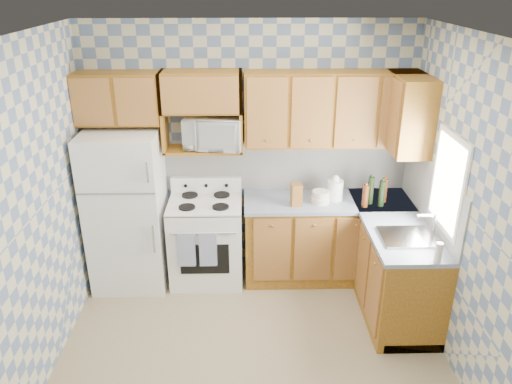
# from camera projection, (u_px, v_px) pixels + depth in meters

# --- Properties ---
(floor) EXTENTS (3.40, 3.40, 0.00)m
(floor) POSITION_uv_depth(u_px,v_px,m) (252.00, 356.00, 4.39)
(floor) COLOR #857657
(floor) RESTS_ON ground
(back_wall) EXTENTS (3.40, 0.02, 2.70)m
(back_wall) POSITION_uv_depth(u_px,v_px,m) (249.00, 152.00, 5.31)
(back_wall) COLOR slate
(back_wall) RESTS_ON ground
(right_wall) EXTENTS (0.02, 3.20, 2.70)m
(right_wall) POSITION_uv_depth(u_px,v_px,m) (470.00, 217.00, 3.88)
(right_wall) COLOR slate
(right_wall) RESTS_ON ground
(backsplash_back) EXTENTS (2.60, 0.02, 0.56)m
(backsplash_back) POSITION_uv_depth(u_px,v_px,m) (287.00, 165.00, 5.37)
(backsplash_back) COLOR white
(backsplash_back) RESTS_ON back_wall
(backsplash_right) EXTENTS (0.02, 1.60, 0.56)m
(backsplash_right) POSITION_uv_depth(u_px,v_px,m) (430.00, 193.00, 4.68)
(backsplash_right) COLOR white
(backsplash_right) RESTS_ON right_wall
(refrigerator) EXTENTS (0.75, 0.70, 1.68)m
(refrigerator) POSITION_uv_depth(u_px,v_px,m) (127.00, 210.00, 5.17)
(refrigerator) COLOR white
(refrigerator) RESTS_ON floor
(stove_body) EXTENTS (0.76, 0.65, 0.90)m
(stove_body) POSITION_uv_depth(u_px,v_px,m) (207.00, 241.00, 5.36)
(stove_body) COLOR white
(stove_body) RESTS_ON floor
(cooktop) EXTENTS (0.76, 0.65, 0.02)m
(cooktop) POSITION_uv_depth(u_px,v_px,m) (205.00, 203.00, 5.18)
(cooktop) COLOR silver
(cooktop) RESTS_ON stove_body
(backguard) EXTENTS (0.76, 0.08, 0.17)m
(backguard) POSITION_uv_depth(u_px,v_px,m) (206.00, 184.00, 5.40)
(backguard) COLOR white
(backguard) RESTS_ON cooktop
(dish_towel_left) EXTENTS (0.18, 0.02, 0.37)m
(dish_towel_left) POSITION_uv_depth(u_px,v_px,m) (186.00, 250.00, 5.01)
(dish_towel_left) COLOR navy
(dish_towel_left) RESTS_ON stove_body
(dish_towel_right) EXTENTS (0.18, 0.02, 0.37)m
(dish_towel_right) POSITION_uv_depth(u_px,v_px,m) (208.00, 250.00, 5.01)
(dish_towel_right) COLOR navy
(dish_towel_right) RESTS_ON stove_body
(base_cabinets_back) EXTENTS (1.75, 0.60, 0.88)m
(base_cabinets_back) POSITION_uv_depth(u_px,v_px,m) (326.00, 239.00, 5.42)
(base_cabinets_back) COLOR brown
(base_cabinets_back) RESTS_ON floor
(base_cabinets_right) EXTENTS (0.60, 1.60, 0.88)m
(base_cabinets_right) POSITION_uv_depth(u_px,v_px,m) (391.00, 263.00, 4.97)
(base_cabinets_right) COLOR brown
(base_cabinets_right) RESTS_ON floor
(countertop_back) EXTENTS (1.77, 0.63, 0.04)m
(countertop_back) POSITION_uv_depth(u_px,v_px,m) (329.00, 201.00, 5.23)
(countertop_back) COLOR slate
(countertop_back) RESTS_ON base_cabinets_back
(countertop_right) EXTENTS (0.63, 1.60, 0.04)m
(countertop_right) POSITION_uv_depth(u_px,v_px,m) (396.00, 222.00, 4.79)
(countertop_right) COLOR slate
(countertop_right) RESTS_ON base_cabinets_right
(upper_cabinets_back) EXTENTS (1.75, 0.33, 0.74)m
(upper_cabinets_back) POSITION_uv_depth(u_px,v_px,m) (332.00, 109.00, 4.98)
(upper_cabinets_back) COLOR brown
(upper_cabinets_back) RESTS_ON back_wall
(upper_cabinets_fridge) EXTENTS (0.82, 0.33, 0.50)m
(upper_cabinets_fridge) POSITION_uv_depth(u_px,v_px,m) (118.00, 98.00, 4.88)
(upper_cabinets_fridge) COLOR brown
(upper_cabinets_fridge) RESTS_ON back_wall
(upper_cabinets_right) EXTENTS (0.33, 0.70, 0.74)m
(upper_cabinets_right) POSITION_uv_depth(u_px,v_px,m) (408.00, 113.00, 4.82)
(upper_cabinets_right) COLOR brown
(upper_cabinets_right) RESTS_ON right_wall
(microwave_shelf) EXTENTS (0.80, 0.33, 0.03)m
(microwave_shelf) POSITION_uv_depth(u_px,v_px,m) (204.00, 149.00, 5.12)
(microwave_shelf) COLOR brown
(microwave_shelf) RESTS_ON back_wall
(microwave) EXTENTS (0.64, 0.47, 0.32)m
(microwave) POSITION_uv_depth(u_px,v_px,m) (214.00, 132.00, 5.07)
(microwave) COLOR white
(microwave) RESTS_ON microwave_shelf
(sink) EXTENTS (0.48, 0.40, 0.03)m
(sink) POSITION_uv_depth(u_px,v_px,m) (407.00, 237.00, 4.46)
(sink) COLOR #B7B7BC
(sink) RESTS_ON countertop_right
(window) EXTENTS (0.02, 0.66, 0.86)m
(window) POSITION_uv_depth(u_px,v_px,m) (448.00, 183.00, 4.25)
(window) COLOR white
(window) RESTS_ON right_wall
(bottle_0) EXTENTS (0.06, 0.06, 0.29)m
(bottle_0) POSITION_uv_depth(u_px,v_px,m) (371.00, 190.00, 5.08)
(bottle_0) COLOR black
(bottle_0) RESTS_ON countertop_back
(bottle_1) EXTENTS (0.06, 0.06, 0.27)m
(bottle_1) POSITION_uv_depth(u_px,v_px,m) (382.00, 193.00, 5.03)
(bottle_1) COLOR black
(bottle_1) RESTS_ON countertop_back
(bottle_2) EXTENTS (0.06, 0.06, 0.25)m
(bottle_2) POSITION_uv_depth(u_px,v_px,m) (384.00, 190.00, 5.12)
(bottle_2) COLOR #4D240E
(bottle_2) RESTS_ON countertop_back
(bottle_3) EXTENTS (0.06, 0.06, 0.23)m
(bottle_3) POSITION_uv_depth(u_px,v_px,m) (365.00, 196.00, 5.01)
(bottle_3) COLOR #4D240E
(bottle_3) RESTS_ON countertop_back
(knife_block) EXTENTS (0.12, 0.12, 0.23)m
(knife_block) POSITION_uv_depth(u_px,v_px,m) (296.00, 195.00, 5.05)
(knife_block) COLOR brown
(knife_block) RESTS_ON countertop_back
(electric_kettle) EXTENTS (0.17, 0.17, 0.21)m
(electric_kettle) POSITION_uv_depth(u_px,v_px,m) (335.00, 190.00, 5.18)
(electric_kettle) COLOR white
(electric_kettle) RESTS_ON countertop_back
(food_containers) EXTENTS (0.19, 0.19, 0.13)m
(food_containers) POSITION_uv_depth(u_px,v_px,m) (321.00, 197.00, 5.13)
(food_containers) COLOR beige
(food_containers) RESTS_ON countertop_back
(soap_bottle) EXTENTS (0.06, 0.06, 0.17)m
(soap_bottle) POSITION_uv_depth(u_px,v_px,m) (439.00, 252.00, 4.06)
(soap_bottle) COLOR beige
(soap_bottle) RESTS_ON countertop_right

